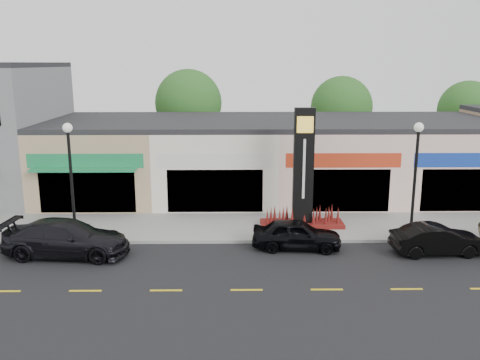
{
  "coord_description": "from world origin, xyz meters",
  "views": [
    {
      "loc": [
        -0.46,
        -20.5,
        8.27
      ],
      "look_at": [
        -0.16,
        4.0,
        2.6
      ],
      "focal_mm": 38.0,
      "sensor_mm": 36.0,
      "label": 1
    }
  ],
  "objects": [
    {
      "name": "car_dark_sedan",
      "position": [
        -7.79,
        0.61,
        0.79
      ],
      "size": [
        2.67,
        5.61,
        1.58
      ],
      "primitive_type": "imported",
      "rotation": [
        0.0,
        0.0,
        1.49
      ],
      "color": "black",
      "rests_on": "ground"
    },
    {
      "name": "lamp_east_near",
      "position": [
        8.0,
        2.5,
        3.48
      ],
      "size": [
        0.44,
        0.44,
        5.47
      ],
      "color": "black",
      "rests_on": "sidewalk"
    },
    {
      "name": "shop_pink_w",
      "position": [
        5.5,
        11.47,
        2.4
      ],
      "size": [
        7.0,
        10.01,
        4.8
      ],
      "color": "beige",
      "rests_on": "ground"
    },
    {
      "name": "car_black_conv",
      "position": [
        8.52,
        0.59,
        0.66
      ],
      "size": [
        1.57,
        4.06,
        1.32
      ],
      "primitive_type": "imported",
      "rotation": [
        0.0,
        0.0,
        1.61
      ],
      "color": "black",
      "rests_on": "ground"
    },
    {
      "name": "tree_rear_east",
      "position": [
        18.0,
        19.5,
        4.63
      ],
      "size": [
        4.6,
        4.6,
        6.94
      ],
      "color": "#382619",
      "rests_on": "ground"
    },
    {
      "name": "sidewalk",
      "position": [
        0.0,
        4.35,
        0.07
      ],
      "size": [
        52.0,
        4.3,
        0.15
      ],
      "primitive_type": "cube",
      "color": "gray",
      "rests_on": "ground"
    },
    {
      "name": "tree_rear_mid",
      "position": [
        8.0,
        19.5,
        4.88
      ],
      "size": [
        4.8,
        4.8,
        7.29
      ],
      "color": "#382619",
      "rests_on": "ground"
    },
    {
      "name": "shop_pink_e",
      "position": [
        12.5,
        11.47,
        2.4
      ],
      "size": [
        7.0,
        10.01,
        4.8
      ],
      "color": "beige",
      "rests_on": "ground"
    },
    {
      "name": "shop_cream",
      "position": [
        -1.5,
        11.47,
        2.4
      ],
      "size": [
        7.0,
        10.01,
        4.8
      ],
      "color": "silver",
      "rests_on": "ground"
    },
    {
      "name": "car_black_sedan",
      "position": [
        2.38,
        1.32,
        0.68
      ],
      "size": [
        1.96,
        4.13,
        1.36
      ],
      "primitive_type": "imported",
      "rotation": [
        0.0,
        0.0,
        1.48
      ],
      "color": "black",
      "rests_on": "ground"
    },
    {
      "name": "tree_rear_west",
      "position": [
        -4.0,
        19.5,
        5.22
      ],
      "size": [
        5.2,
        5.2,
        7.83
      ],
      "color": "#382619",
      "rests_on": "ground"
    },
    {
      "name": "curb",
      "position": [
        0.0,
        2.1,
        0.07
      ],
      "size": [
        52.0,
        0.2,
        0.15
      ],
      "primitive_type": "cube",
      "color": "gray",
      "rests_on": "ground"
    },
    {
      "name": "pylon_sign",
      "position": [
        3.0,
        4.2,
        2.27
      ],
      "size": [
        4.2,
        1.3,
        6.0
      ],
      "color": "#520E0F",
      "rests_on": "sidewalk"
    },
    {
      "name": "ground",
      "position": [
        0.0,
        0.0,
        0.0
      ],
      "size": [
        120.0,
        120.0,
        0.0
      ],
      "primitive_type": "plane",
      "color": "black",
      "rests_on": "ground"
    },
    {
      "name": "shop_beige",
      "position": [
        -8.5,
        11.46,
        2.4
      ],
      "size": [
        7.0,
        10.85,
        4.8
      ],
      "color": "tan",
      "rests_on": "ground"
    },
    {
      "name": "lamp_west_near",
      "position": [
        -8.0,
        2.5,
        3.48
      ],
      "size": [
        0.44,
        0.44,
        5.47
      ],
      "color": "black",
      "rests_on": "sidewalk"
    }
  ]
}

